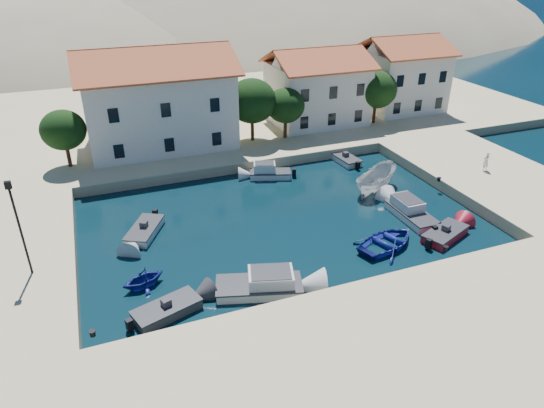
{
  "coord_description": "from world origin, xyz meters",
  "views": [
    {
      "loc": [
        -12.52,
        -20.3,
        18.65
      ],
      "look_at": [
        -1.03,
        9.41,
        2.0
      ],
      "focal_mm": 32.0,
      "sensor_mm": 36.0,
      "label": 1
    }
  ],
  "objects": [
    {
      "name": "motorboat_white_west",
      "position": [
        -10.19,
        11.91,
        0.29
      ],
      "size": [
        3.49,
        4.38,
        1.25
      ],
      "rotation": [
        0.0,
        0.0,
        -2.07
      ],
      "color": "silver",
      "rests_on": "ground"
    },
    {
      "name": "cabin_cruiser_south",
      "position": [
        -4.59,
        2.4,
        0.48
      ],
      "size": [
        5.71,
        3.68,
        1.6
      ],
      "rotation": [
        0.0,
        0.0,
        -0.29
      ],
      "color": "silver",
      "rests_on": "ground"
    },
    {
      "name": "lamppost",
      "position": [
        -17.5,
        8.0,
        4.75
      ],
      "size": [
        0.35,
        0.25,
        6.22
      ],
      "color": "black",
      "rests_on": "quay_west"
    },
    {
      "name": "building_right",
      "position": [
        24.0,
        30.0,
        5.47
      ],
      "size": [
        9.45,
        8.4,
        8.8
      ],
      "color": "silver",
      "rests_on": "quay_north"
    },
    {
      "name": "motorboat_white_ne",
      "position": [
        10.43,
        18.8,
        0.3
      ],
      "size": [
        2.01,
        3.74,
        1.25
      ],
      "rotation": [
        0.0,
        0.0,
        1.66
      ],
      "color": "silver",
      "rests_on": "ground"
    },
    {
      "name": "quay_east",
      "position": [
        20.5,
        10.0,
        0.5
      ],
      "size": [
        11.0,
        20.0,
        1.0
      ],
      "primitive_type": "cube",
      "color": "beige",
      "rests_on": "ground"
    },
    {
      "name": "quay_west",
      "position": [
        -19.0,
        10.0,
        0.5
      ],
      "size": [
        8.0,
        20.0,
        1.0
      ],
      "primitive_type": "cube",
      "color": "beige",
      "rests_on": "ground"
    },
    {
      "name": "motorboat_red_se",
      "position": [
        10.25,
        3.45,
        0.29
      ],
      "size": [
        4.28,
        3.09,
        1.25
      ],
      "rotation": [
        0.0,
        0.0,
        0.39
      ],
      "color": "maroon",
      "rests_on": "ground"
    },
    {
      "name": "ground",
      "position": [
        0.0,
        0.0,
        0.0
      ],
      "size": [
        400.0,
        400.0,
        0.0
      ],
      "primitive_type": "plane",
      "color": "black",
      "rests_on": "ground"
    },
    {
      "name": "hills",
      "position": [
        20.64,
        123.62,
        -23.4
      ],
      "size": [
        254.0,
        176.0,
        99.0
      ],
      "color": "tan",
      "rests_on": "ground"
    },
    {
      "name": "trees",
      "position": [
        4.51,
        25.46,
        4.84
      ],
      "size": [
        37.3,
        5.3,
        6.45
      ],
      "color": "#382314",
      "rests_on": "quay_north"
    },
    {
      "name": "motorboat_grey_sw",
      "position": [
        -10.27,
        2.34,
        0.29
      ],
      "size": [
        4.23,
        2.84,
        1.25
      ],
      "rotation": [
        0.0,
        0.0,
        0.31
      ],
      "color": "#303135",
      "rests_on": "ground"
    },
    {
      "name": "quay_north",
      "position": [
        2.0,
        38.0,
        0.5
      ],
      "size": [
        80.0,
        36.0,
        1.0
      ],
      "primitive_type": "cube",
      "color": "beige",
      "rests_on": "ground"
    },
    {
      "name": "quay_south",
      "position": [
        0.0,
        -6.0,
        0.5
      ],
      "size": [
        52.0,
        12.0,
        1.0
      ],
      "primitive_type": "cube",
      "color": "beige",
      "rests_on": "ground"
    },
    {
      "name": "rowboat_west",
      "position": [
        -11.15,
        5.51,
        0.0
      ],
      "size": [
        3.29,
        3.05,
        1.42
      ],
      "primitive_type": "imported",
      "rotation": [
        0.0,
        0.0,
        -1.25
      ],
      "color": "navy",
      "rests_on": "ground"
    },
    {
      "name": "building_left",
      "position": [
        -6.0,
        28.0,
        5.94
      ],
      "size": [
        14.7,
        9.45,
        9.7
      ],
      "color": "silver",
      "rests_on": "quay_north"
    },
    {
      "name": "cabin_cruiser_east",
      "position": [
        9.71,
        6.81,
        0.48
      ],
      "size": [
        2.01,
        4.88,
        1.6
      ],
      "rotation": [
        0.0,
        0.0,
        1.56
      ],
      "color": "silver",
      "rests_on": "ground"
    },
    {
      "name": "rowboat_south",
      "position": [
        5.66,
        3.98,
        0.0
      ],
      "size": [
        5.82,
        4.9,
        1.03
      ],
      "primitive_type": "imported",
      "rotation": [
        0.0,
        0.0,
        1.88
      ],
      "color": "navy",
      "rests_on": "ground"
    },
    {
      "name": "cabin_cruiser_north",
      "position": [
        2.14,
        18.07,
        0.48
      ],
      "size": [
        4.09,
        2.74,
        1.6
      ],
      "rotation": [
        0.0,
        0.0,
        2.81
      ],
      "color": "silver",
      "rests_on": "ground"
    },
    {
      "name": "pedestrian",
      "position": [
        20.04,
        10.43,
        1.87
      ],
      "size": [
        0.65,
        0.43,
        1.74
      ],
      "primitive_type": "imported",
      "rotation": [
        0.0,
        0.0,
        3.17
      ],
      "color": "white",
      "rests_on": "quay_east"
    },
    {
      "name": "bollards",
      "position": [
        2.8,
        3.87,
        1.15
      ],
      "size": [
        29.36,
        9.56,
        0.3
      ],
      "color": "black",
      "rests_on": "ground"
    },
    {
      "name": "building_mid",
      "position": [
        12.0,
        29.0,
        5.22
      ],
      "size": [
        10.5,
        8.4,
        8.3
      ],
      "color": "silver",
      "rests_on": "quay_north"
    },
    {
      "name": "boat_east",
      "position": [
        9.72,
        12.16,
        0.0
      ],
      "size": [
        5.86,
        4.56,
        2.14
      ],
      "primitive_type": "imported",
      "rotation": [
        0.0,
        0.0,
        2.09
      ],
      "color": "silver",
      "rests_on": "ground"
    }
  ]
}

